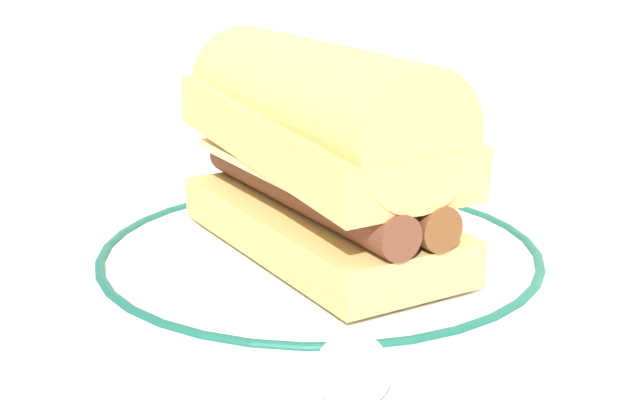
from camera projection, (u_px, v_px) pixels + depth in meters
The scene contains 3 objects.
ground_plane at pixel (272, 281), 0.55m from camera, with size 1.50×1.50×0.00m, color white.
plate at pixel (320, 258), 0.56m from camera, with size 0.29×0.29×0.01m.
sausage_sandwich at pixel (320, 146), 0.54m from camera, with size 0.22×0.16×0.12m.
Camera 1 is at (0.33, -0.39, 0.21)m, focal length 51.91 mm.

